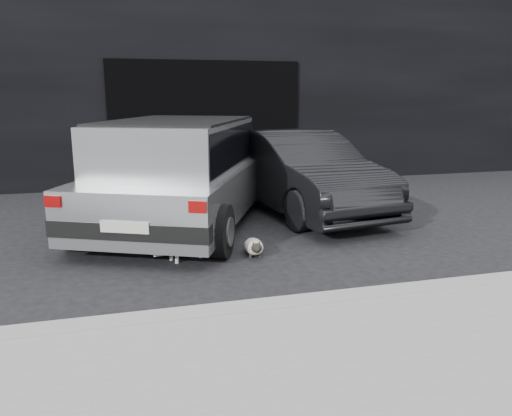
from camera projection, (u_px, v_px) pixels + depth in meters
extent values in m
plane|color=black|center=(184.00, 239.00, 6.78)|extent=(80.00, 80.00, 0.00)
cube|color=black|center=(192.00, 69.00, 12.12)|extent=(34.00, 4.00, 5.00)
cube|color=black|center=(206.00, 124.00, 10.50)|extent=(4.00, 0.10, 2.60)
cube|color=gray|center=(327.00, 303.00, 4.57)|extent=(18.00, 0.25, 0.12)
cube|color=gray|center=(395.00, 372.00, 3.44)|extent=(18.00, 2.20, 0.11)
cube|color=#A7A9AB|center=(184.00, 189.00, 7.51)|extent=(3.48, 4.63, 0.67)
cube|color=#A7A9AB|center=(178.00, 145.00, 7.15)|extent=(2.68, 3.25, 0.67)
cube|color=black|center=(178.00, 145.00, 7.15)|extent=(2.65, 3.16, 0.54)
cube|color=black|center=(128.00, 231.00, 5.57)|extent=(1.81, 0.95, 0.20)
cube|color=black|center=(217.00, 174.00, 9.49)|extent=(1.81, 0.95, 0.20)
cube|color=silver|center=(124.00, 227.00, 5.47)|extent=(0.52, 0.25, 0.13)
cube|color=#8C0707|center=(53.00, 201.00, 5.55)|extent=(0.19, 0.11, 0.13)
cube|color=#8C0707|center=(197.00, 207.00, 5.28)|extent=(0.19, 0.11, 0.13)
cube|color=black|center=(177.00, 121.00, 7.07)|extent=(2.57, 3.00, 0.03)
cylinder|color=black|center=(77.00, 225.00, 6.25)|extent=(0.49, 0.69, 0.65)
cylinder|color=slate|center=(67.00, 224.00, 6.27)|extent=(0.17, 0.33, 0.36)
cylinder|color=black|center=(220.00, 231.00, 5.95)|extent=(0.49, 0.69, 0.65)
cylinder|color=slate|center=(230.00, 232.00, 5.92)|extent=(0.17, 0.33, 0.36)
cylinder|color=black|center=(160.00, 184.00, 9.11)|extent=(0.49, 0.69, 0.65)
cylinder|color=slate|center=(153.00, 183.00, 9.13)|extent=(0.17, 0.33, 0.36)
cylinder|color=black|center=(260.00, 187.00, 8.81)|extent=(0.49, 0.69, 0.65)
cylinder|color=slate|center=(267.00, 187.00, 8.79)|extent=(0.17, 0.33, 0.36)
imported|color=black|center=(299.00, 172.00, 8.28)|extent=(1.97, 4.20, 1.33)
ellipsoid|color=beige|center=(254.00, 246.00, 6.12)|extent=(0.28, 0.48, 0.18)
ellipsoid|color=beige|center=(255.00, 248.00, 6.01)|extent=(0.22, 0.22, 0.17)
ellipsoid|color=black|center=(257.00, 248.00, 5.88)|extent=(0.14, 0.13, 0.12)
sphere|color=black|center=(257.00, 250.00, 5.83)|extent=(0.05, 0.05, 0.05)
cone|color=black|center=(259.00, 243.00, 5.89)|extent=(0.05, 0.06, 0.06)
cone|color=black|center=(254.00, 243.00, 5.88)|extent=(0.05, 0.06, 0.06)
cylinder|color=black|center=(260.00, 255.00, 6.01)|extent=(0.04, 0.04, 0.06)
cylinder|color=black|center=(251.00, 256.00, 6.00)|extent=(0.04, 0.04, 0.06)
cylinder|color=black|center=(257.00, 248.00, 6.28)|extent=(0.04, 0.04, 0.06)
cylinder|color=black|center=(248.00, 249.00, 6.26)|extent=(0.04, 0.04, 0.06)
cylinder|color=black|center=(251.00, 243.00, 6.37)|extent=(0.09, 0.25, 0.08)
ellipsoid|color=silver|center=(186.00, 245.00, 5.93)|extent=(0.61, 0.46, 0.23)
ellipsoid|color=silver|center=(196.00, 241.00, 6.00)|extent=(0.31, 0.31, 0.20)
ellipsoid|color=white|center=(205.00, 233.00, 6.07)|extent=(0.18, 0.19, 0.14)
sphere|color=white|center=(210.00, 232.00, 6.11)|extent=(0.06, 0.06, 0.06)
cone|color=white|center=(203.00, 227.00, 6.07)|extent=(0.08, 0.07, 0.07)
cone|color=white|center=(206.00, 229.00, 6.01)|extent=(0.08, 0.07, 0.07)
cylinder|color=white|center=(195.00, 250.00, 6.10)|extent=(0.04, 0.04, 0.14)
cylinder|color=white|center=(201.00, 252.00, 5.99)|extent=(0.04, 0.04, 0.14)
cylinder|color=white|center=(171.00, 255.00, 5.91)|extent=(0.04, 0.04, 0.14)
cylinder|color=white|center=(177.00, 258.00, 5.80)|extent=(0.04, 0.04, 0.14)
cylinder|color=white|center=(163.00, 254.00, 5.76)|extent=(0.25, 0.23, 0.09)
ellipsoid|color=gray|center=(179.00, 245.00, 5.84)|extent=(0.24, 0.21, 0.10)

